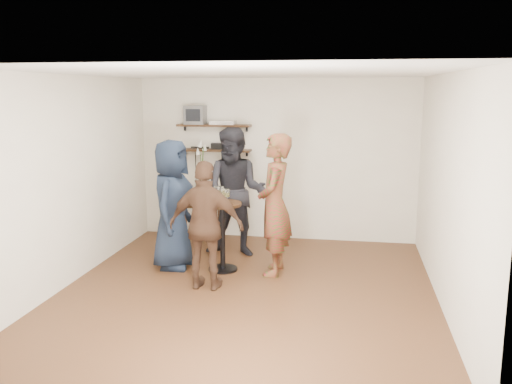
% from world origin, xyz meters
% --- Properties ---
extents(room, '(4.58, 5.08, 2.68)m').
position_xyz_m(room, '(0.00, 0.00, 1.30)').
color(room, '#422315').
rests_on(room, ground).
extents(shelf_upper, '(1.20, 0.25, 0.04)m').
position_xyz_m(shelf_upper, '(-1.00, 2.38, 1.85)').
color(shelf_upper, black).
rests_on(shelf_upper, room).
extents(shelf_lower, '(1.20, 0.25, 0.04)m').
position_xyz_m(shelf_lower, '(-1.00, 2.38, 1.45)').
color(shelf_lower, black).
rests_on(shelf_lower, room).
extents(crt_monitor, '(0.32, 0.30, 0.30)m').
position_xyz_m(crt_monitor, '(-1.30, 2.38, 2.02)').
color(crt_monitor, '#59595B').
rests_on(crt_monitor, shelf_upper).
extents(dvd_deck, '(0.40, 0.24, 0.06)m').
position_xyz_m(dvd_deck, '(-0.85, 2.38, 1.90)').
color(dvd_deck, silver).
rests_on(dvd_deck, shelf_upper).
extents(radio, '(0.22, 0.10, 0.10)m').
position_xyz_m(radio, '(-0.94, 2.38, 1.52)').
color(radio, black).
rests_on(radio, shelf_lower).
extents(power_strip, '(0.30, 0.05, 0.03)m').
position_xyz_m(power_strip, '(-1.25, 2.42, 1.48)').
color(power_strip, black).
rests_on(power_strip, shelf_lower).
extents(side_table, '(0.61, 0.61, 0.65)m').
position_xyz_m(side_table, '(-1.12, 2.04, 0.54)').
color(side_table, black).
rests_on(side_table, room).
extents(vase_lilies, '(0.20, 0.20, 1.01)m').
position_xyz_m(vase_lilies, '(-1.12, 2.04, 0.97)').
color(vase_lilies, silver).
rests_on(vase_lilies, side_table).
extents(drinks_table, '(0.51, 0.51, 0.94)m').
position_xyz_m(drinks_table, '(-0.47, 0.72, 0.60)').
color(drinks_table, black).
rests_on(drinks_table, room).
extents(wine_glass_fl, '(0.07, 0.07, 0.22)m').
position_xyz_m(wine_glass_fl, '(-0.54, 0.70, 1.09)').
color(wine_glass_fl, silver).
rests_on(wine_glass_fl, drinks_table).
extents(wine_glass_fr, '(0.06, 0.06, 0.19)m').
position_xyz_m(wine_glass_fr, '(-0.39, 0.67, 1.07)').
color(wine_glass_fr, silver).
rests_on(wine_glass_fr, drinks_table).
extents(wine_glass_bl, '(0.07, 0.07, 0.21)m').
position_xyz_m(wine_glass_bl, '(-0.50, 0.78, 1.08)').
color(wine_glass_bl, silver).
rests_on(wine_glass_bl, drinks_table).
extents(wine_glass_br, '(0.06, 0.06, 0.19)m').
position_xyz_m(wine_glass_br, '(-0.46, 0.72, 1.07)').
color(wine_glass_br, silver).
rests_on(wine_glass_br, drinks_table).
extents(person_plaid, '(0.45, 0.68, 1.87)m').
position_xyz_m(person_plaid, '(0.23, 0.73, 0.93)').
color(person_plaid, '#A51225').
rests_on(person_plaid, room).
extents(person_dark, '(0.95, 0.75, 1.89)m').
position_xyz_m(person_dark, '(-0.45, 1.43, 0.94)').
color(person_dark, black).
rests_on(person_dark, room).
extents(person_navy, '(0.58, 0.87, 1.76)m').
position_xyz_m(person_navy, '(-1.18, 0.74, 0.88)').
color(person_navy, black).
rests_on(person_navy, room).
extents(person_brown, '(0.95, 0.43, 1.59)m').
position_xyz_m(person_brown, '(-0.51, 0.02, 0.79)').
color(person_brown, '#422A1C').
rests_on(person_brown, room).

